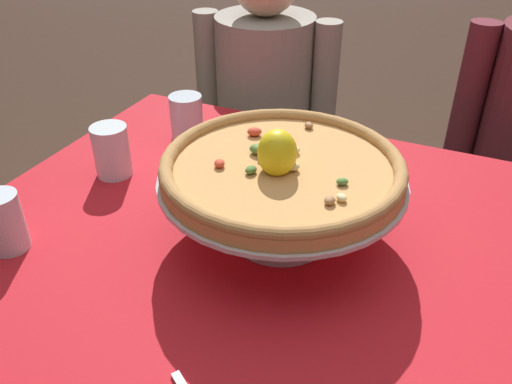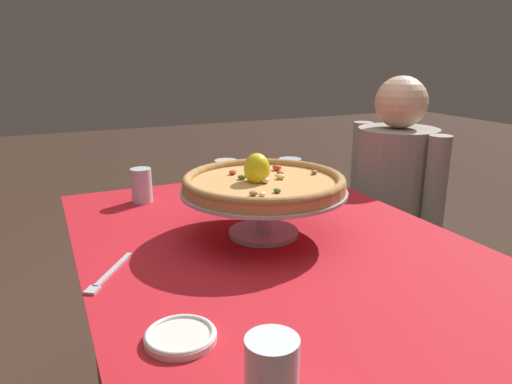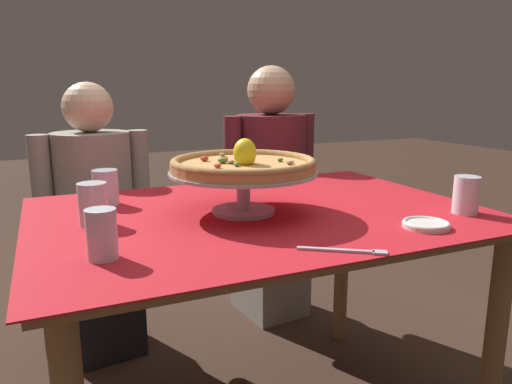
# 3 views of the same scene
# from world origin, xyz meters

# --- Properties ---
(dining_table) EXTENTS (1.31, 0.94, 0.75)m
(dining_table) POSITION_xyz_m (0.00, 0.00, 0.65)
(dining_table) COLOR olive
(dining_table) RESTS_ON ground
(pizza_stand) EXTENTS (0.43, 0.43, 0.13)m
(pizza_stand) POSITION_xyz_m (-0.05, -0.00, 0.84)
(pizza_stand) COLOR #B7B7C1
(pizza_stand) RESTS_ON dining_table
(pizza) EXTENTS (0.42, 0.42, 0.10)m
(pizza) POSITION_xyz_m (-0.05, -0.00, 0.90)
(pizza) COLOR tan
(pizza) RESTS_ON pizza_stand
(water_glass_front_right) EXTENTS (0.07, 0.07, 0.11)m
(water_glass_front_right) POSITION_xyz_m (0.54, -0.27, 0.80)
(water_glass_front_right) COLOR white
(water_glass_front_right) RESTS_ON dining_table
(water_glass_front_left) EXTENTS (0.07, 0.07, 0.11)m
(water_glass_front_left) POSITION_xyz_m (-0.48, -0.23, 0.80)
(water_glass_front_left) COLOR silver
(water_glass_front_left) RESTS_ON dining_table
(water_glass_back_left) EXTENTS (0.08, 0.08, 0.11)m
(water_glass_back_left) POSITION_xyz_m (-0.41, 0.27, 0.80)
(water_glass_back_left) COLOR silver
(water_glass_back_left) RESTS_ON dining_table
(water_glass_side_left) EXTENTS (0.08, 0.08, 0.11)m
(water_glass_side_left) POSITION_xyz_m (-0.47, 0.05, 0.80)
(water_glass_side_left) COLOR silver
(water_glass_side_left) RESTS_ON dining_table
(side_plate) EXTENTS (0.12, 0.12, 0.02)m
(side_plate) POSITION_xyz_m (0.33, -0.34, 0.76)
(side_plate) COLOR silver
(side_plate) RESTS_ON dining_table
(dinner_fork) EXTENTS (0.18, 0.13, 0.01)m
(dinner_fork) POSITION_xyz_m (0.03, -0.41, 0.75)
(dinner_fork) COLOR #B7B7C1
(dinner_fork) RESTS_ON dining_table
(diner_left) EXTENTS (0.46, 0.35, 1.13)m
(diner_left) POSITION_xyz_m (-0.41, 0.74, 0.53)
(diner_left) COLOR black
(diner_left) RESTS_ON ground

